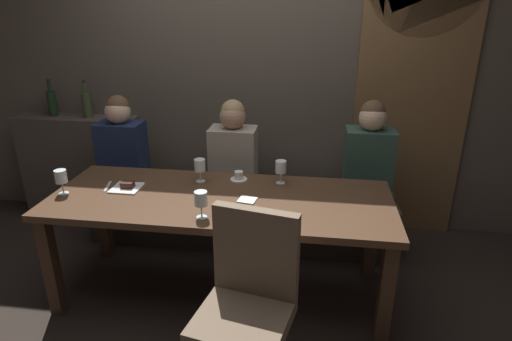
{
  "coord_description": "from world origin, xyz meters",
  "views": [
    {
      "loc": [
        0.58,
        -2.44,
        1.91
      ],
      "look_at": [
        0.2,
        0.24,
        0.84
      ],
      "focal_mm": 30.07,
      "sensor_mm": 36.0,
      "label": 1
    }
  ],
  "objects_px": {
    "banquette_bench": "(240,217)",
    "wine_bottle_pale_label": "(87,104)",
    "wine_glass_center_front": "(201,200)",
    "espresso_cup": "(239,176)",
    "fork_on_table": "(108,186)",
    "diner_redhead": "(122,145)",
    "diner_bearded": "(233,151)",
    "diner_far_end": "(369,155)",
    "dessert_plate": "(127,187)",
    "wine_glass_near_left": "(200,166)",
    "chair_near_side": "(248,295)",
    "wine_bottle_dark_red": "(52,103)",
    "wine_glass_far_right": "(61,177)",
    "dining_table": "(221,209)",
    "wine_glass_center_back": "(281,167)"
  },
  "relations": [
    {
      "from": "dessert_plate",
      "to": "wine_glass_center_front",
      "type": "bearing_deg",
      "value": -28.78
    },
    {
      "from": "espresso_cup",
      "to": "wine_glass_center_back",
      "type": "bearing_deg",
      "value": -3.41
    },
    {
      "from": "wine_glass_center_front",
      "to": "espresso_cup",
      "type": "relative_size",
      "value": 1.37
    },
    {
      "from": "wine_bottle_pale_label",
      "to": "wine_glass_center_front",
      "type": "xyz_separation_m",
      "value": [
        1.37,
        -1.33,
        -0.22
      ]
    },
    {
      "from": "dessert_plate",
      "to": "espresso_cup",
      "type": "bearing_deg",
      "value": 19.61
    },
    {
      "from": "diner_far_end",
      "to": "fork_on_table",
      "type": "relative_size",
      "value": 4.7
    },
    {
      "from": "fork_on_table",
      "to": "diner_redhead",
      "type": "bearing_deg",
      "value": 92.81
    },
    {
      "from": "wine_glass_far_right",
      "to": "fork_on_table",
      "type": "xyz_separation_m",
      "value": [
        0.23,
        0.14,
        -0.11
      ]
    },
    {
      "from": "diner_redhead",
      "to": "espresso_cup",
      "type": "distance_m",
      "value": 1.12
    },
    {
      "from": "banquette_bench",
      "to": "wine_bottle_pale_label",
      "type": "xyz_separation_m",
      "value": [
        -1.42,
        0.33,
        0.84
      ]
    },
    {
      "from": "diner_bearded",
      "to": "diner_far_end",
      "type": "bearing_deg",
      "value": 0.86
    },
    {
      "from": "dining_table",
      "to": "wine_bottle_pale_label",
      "type": "xyz_separation_m",
      "value": [
        -1.42,
        1.03,
        0.42
      ]
    },
    {
      "from": "wine_bottle_pale_label",
      "to": "espresso_cup",
      "type": "xyz_separation_m",
      "value": [
        1.49,
        -0.74,
        -0.3
      ]
    },
    {
      "from": "wine_glass_center_front",
      "to": "wine_glass_near_left",
      "type": "xyz_separation_m",
      "value": [
        -0.15,
        0.52,
        0.0
      ]
    },
    {
      "from": "diner_far_end",
      "to": "wine_glass_center_front",
      "type": "relative_size",
      "value": 4.87
    },
    {
      "from": "wine_bottle_dark_red",
      "to": "wine_glass_far_right",
      "type": "height_order",
      "value": "wine_bottle_dark_red"
    },
    {
      "from": "chair_near_side",
      "to": "wine_bottle_pale_label",
      "type": "relative_size",
      "value": 3.01
    },
    {
      "from": "wine_bottle_pale_label",
      "to": "espresso_cup",
      "type": "relative_size",
      "value": 2.72
    },
    {
      "from": "wine_glass_near_left",
      "to": "wine_glass_center_back",
      "type": "relative_size",
      "value": 1.0
    },
    {
      "from": "wine_bottle_pale_label",
      "to": "dessert_plate",
      "type": "xyz_separation_m",
      "value": [
        0.77,
        -0.99,
        -0.32
      ]
    },
    {
      "from": "chair_near_side",
      "to": "diner_bearded",
      "type": "relative_size",
      "value": 1.27
    },
    {
      "from": "wine_bottle_dark_red",
      "to": "dessert_plate",
      "type": "xyz_separation_m",
      "value": [
        1.11,
        -1.01,
        -0.32
      ]
    },
    {
      "from": "wine_glass_center_front",
      "to": "fork_on_table",
      "type": "height_order",
      "value": "wine_glass_center_front"
    },
    {
      "from": "wine_bottle_dark_red",
      "to": "fork_on_table",
      "type": "height_order",
      "value": "wine_bottle_dark_red"
    },
    {
      "from": "dining_table",
      "to": "diner_redhead",
      "type": "relative_size",
      "value": 2.83
    },
    {
      "from": "diner_redhead",
      "to": "wine_bottle_dark_red",
      "type": "bearing_deg",
      "value": 155.96
    },
    {
      "from": "banquette_bench",
      "to": "wine_bottle_dark_red",
      "type": "relative_size",
      "value": 7.67
    },
    {
      "from": "banquette_bench",
      "to": "wine_glass_far_right",
      "type": "xyz_separation_m",
      "value": [
        -1.03,
        -0.79,
        0.63
      ]
    },
    {
      "from": "diner_far_end",
      "to": "wine_glass_near_left",
      "type": "height_order",
      "value": "diner_far_end"
    },
    {
      "from": "wine_glass_far_right",
      "to": "dessert_plate",
      "type": "xyz_separation_m",
      "value": [
        0.38,
        0.13,
        -0.1
      ]
    },
    {
      "from": "banquette_bench",
      "to": "fork_on_table",
      "type": "bearing_deg",
      "value": -140.53
    },
    {
      "from": "banquette_bench",
      "to": "diner_redhead",
      "type": "distance_m",
      "value": 1.14
    },
    {
      "from": "wine_glass_center_back",
      "to": "fork_on_table",
      "type": "xyz_separation_m",
      "value": [
        -1.16,
        -0.23,
        -0.11
      ]
    },
    {
      "from": "fork_on_table",
      "to": "chair_near_side",
      "type": "bearing_deg",
      "value": -48.21
    },
    {
      "from": "chair_near_side",
      "to": "wine_glass_center_back",
      "type": "bearing_deg",
      "value": 86.0
    },
    {
      "from": "dining_table",
      "to": "wine_glass_center_front",
      "type": "distance_m",
      "value": 0.36
    },
    {
      "from": "espresso_cup",
      "to": "fork_on_table",
      "type": "height_order",
      "value": "espresso_cup"
    },
    {
      "from": "chair_near_side",
      "to": "espresso_cup",
      "type": "bearing_deg",
      "value": 102.56
    },
    {
      "from": "wine_glass_center_front",
      "to": "diner_far_end",
      "type": "bearing_deg",
      "value": 43.44
    },
    {
      "from": "wine_glass_center_front",
      "to": "wine_bottle_pale_label",
      "type": "bearing_deg",
      "value": 136.03
    },
    {
      "from": "wine_bottle_dark_red",
      "to": "wine_glass_far_right",
      "type": "relative_size",
      "value": 1.99
    },
    {
      "from": "chair_near_side",
      "to": "diner_bearded",
      "type": "xyz_separation_m",
      "value": [
        -0.34,
        1.4,
        0.26
      ]
    },
    {
      "from": "diner_far_end",
      "to": "wine_glass_far_right",
      "type": "bearing_deg",
      "value": -158.74
    },
    {
      "from": "diner_redhead",
      "to": "wine_glass_far_right",
      "type": "distance_m",
      "value": 0.79
    },
    {
      "from": "dessert_plate",
      "to": "dining_table",
      "type": "bearing_deg",
      "value": -3.45
    },
    {
      "from": "dining_table",
      "to": "banquette_bench",
      "type": "height_order",
      "value": "dining_table"
    },
    {
      "from": "diner_far_end",
      "to": "dessert_plate",
      "type": "xyz_separation_m",
      "value": [
        -1.64,
        -0.65,
        -0.07
      ]
    },
    {
      "from": "chair_near_side",
      "to": "wine_glass_far_right",
      "type": "relative_size",
      "value": 5.98
    },
    {
      "from": "wine_glass_far_right",
      "to": "wine_glass_center_back",
      "type": "relative_size",
      "value": 1.0
    },
    {
      "from": "dining_table",
      "to": "banquette_bench",
      "type": "relative_size",
      "value": 0.88
    }
  ]
}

